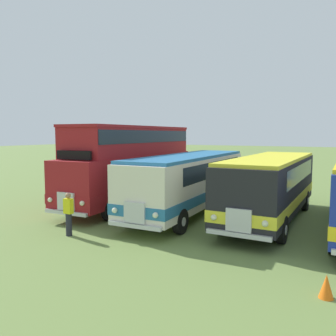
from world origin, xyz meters
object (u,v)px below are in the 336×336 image
at_px(bus_third_in_row, 271,183).
at_px(cone_mid_row, 326,286).
at_px(marshal_person, 69,214).
at_px(bus_first_in_row, 133,161).
at_px(bus_second_in_row, 190,179).

relative_size(bus_third_in_row, cone_mid_row, 16.53).
distance_m(cone_mid_row, marshal_person, 9.50).
relative_size(bus_first_in_row, marshal_person, 6.54).
height_order(bus_third_in_row, marshal_person, bus_third_in_row).
bearing_deg(bus_third_in_row, cone_mid_row, -68.19).
bearing_deg(bus_third_in_row, bus_second_in_row, -174.51).
distance_m(bus_second_in_row, marshal_person, 6.55).
relative_size(bus_first_in_row, bus_third_in_row, 1.13).
height_order(bus_first_in_row, marshal_person, bus_first_in_row).
distance_m(bus_second_in_row, bus_third_in_row, 4.01).
relative_size(bus_second_in_row, marshal_person, 6.20).
bearing_deg(bus_third_in_row, bus_first_in_row, 177.56).
height_order(bus_first_in_row, bus_second_in_row, bus_first_in_row).
bearing_deg(cone_mid_row, bus_first_in_row, 145.04).
height_order(cone_mid_row, marshal_person, marshal_person).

